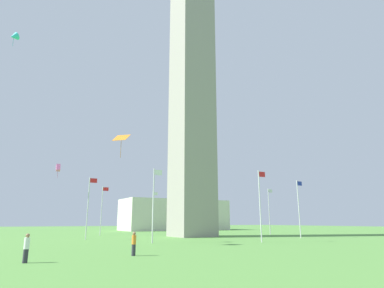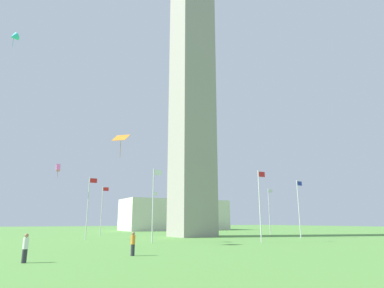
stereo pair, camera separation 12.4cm
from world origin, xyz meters
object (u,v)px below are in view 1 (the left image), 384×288
Objects in this scene: flagpole_ne at (213,210)px; person_orange_shirt at (134,244)px; flagpole_nw at (299,206)px; person_white_shirt at (26,248)px; flagpole_sw at (154,202)px; flagpole_se at (102,208)px; obelisk_monument at (192,75)px; kite_cyan_delta at (14,36)px; flagpole_n at (269,209)px; flagpole_w at (260,202)px; flagpole_e at (153,210)px; flagpole_s at (88,205)px; kite_orange_diamond at (121,138)px; kite_pink_box at (58,168)px; distant_building at (175,215)px.

person_orange_shirt is (-30.43, -36.01, -3.86)m from flagpole_ne.
flagpole_nw is 39.89m from person_white_shirt.
person_white_shirt is at bearing -136.52° from flagpole_sw.
person_orange_shirt is (-6.59, -36.01, -3.86)m from flagpole_se.
kite_cyan_delta is (-28.44, -5.64, -3.87)m from obelisk_monument.
flagpole_n is 1.00× the size of flagpole_w.
flagpole_e is 31.14m from flagpole_nw.
flagpole_s is (-28.77, -11.92, 0.00)m from flagpole_ne.
obelisk_monument is 33.84× the size of person_orange_shirt.
obelisk_monument is 29.19m from flagpole_e.
flagpole_se is 31.33m from kite_cyan_delta.
flagpole_sw is 5.01× the size of person_white_shirt.
flagpole_n is 37.29m from kite_orange_diamond.
flagpole_nw is at bearing -67.50° from flagpole_e.
flagpole_se and flagpole_w have the same top height.
kite_cyan_delta is (-9.99, 18.45, 23.82)m from person_orange_shirt.
flagpole_se is 31.14m from flagpole_w.
flagpole_ne is 4.25× the size of kite_pink_box.
flagpole_w is 55.50m from distant_building.
obelisk_monument is at bearing 45.14° from flagpole_sw.
distant_building is (15.04, 36.59, -24.37)m from obelisk_monument.
flagpole_n is at bearing 45.00° from flagpole_w.
flagpole_sw is at bearing -25.22° from person_white_shirt.
flagpole_n is at bearing -26.03° from person_orange_shirt.
kite_cyan_delta reaches higher than flagpole_nw.
flagpole_s is at bearing 135.00° from flagpole_w.
kite_cyan_delta is at bearing 171.17° from flagpole_nw.
flagpole_ne is 35.17m from kite_pink_box.
flagpole_s and flagpole_w have the same top height.
flagpole_w is at bearing -40.33° from kite_pink_box.
distant_building is (40.59, 61.48, 3.31)m from person_white_shirt.
flagpole_n is 36.64m from distant_building.
kite_orange_diamond is 60.55m from distant_building.
distant_building is (3.06, 48.50, -0.54)m from flagpole_nw.
obelisk_monument reaches higher than flagpole_sw.
obelisk_monument is at bearing -2.98° from kite_pink_box.
flagpole_w is (-11.92, -28.77, 0.00)m from flagpole_ne.
flagpole_n is 1.00× the size of flagpole_sw.
kite_cyan_delta is at bearing -172.91° from flagpole_n.
kite_orange_diamond reaches higher than flagpole_nw.
person_white_shirt is (-37.52, -36.82, -3.84)m from flagpole_ne.
flagpole_ne is 1.00× the size of flagpole_e.
flagpole_w is at bearing -22.50° from flagpole_sw.
person_white_shirt is 27.85m from kite_pink_box.
kite_orange_diamond is (-5.01, -26.31, 6.49)m from flagpole_se.
flagpole_ne and flagpole_sw have the same top height.
flagpole_sw and flagpole_w have the same top height.
person_white_shirt is at bearing -110.39° from flagpole_se.
flagpole_e is at bearing 89.81° from obelisk_monument.
flagpole_n is at bearing -1.66° from kite_pink_box.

